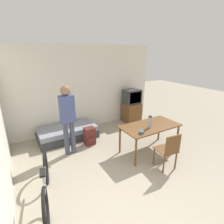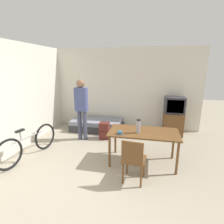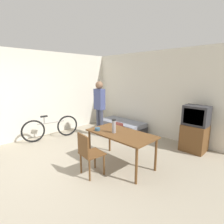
{
  "view_description": "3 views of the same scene",
  "coord_description": "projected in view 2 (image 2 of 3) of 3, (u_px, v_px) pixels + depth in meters",
  "views": [
    {
      "loc": [
        -1.92,
        -1.48,
        2.5
      ],
      "look_at": [
        0.16,
        2.02,
        1.07
      ],
      "focal_mm": 28.0,
      "sensor_mm": 36.0,
      "label": 1
    },
    {
      "loc": [
        1.01,
        -2.12,
        2.11
      ],
      "look_at": [
        0.14,
        1.95,
        1.01
      ],
      "focal_mm": 28.0,
      "sensor_mm": 36.0,
      "label": 2
    },
    {
      "loc": [
        3.35,
        -1.17,
        1.96
      ],
      "look_at": [
        0.22,
        1.94,
        1.02
      ],
      "focal_mm": 28.0,
      "sensor_mm": 36.0,
      "label": 3
    }
  ],
  "objects": [
    {
      "name": "daybed",
      "position": [
        97.0,
        125.0,
        5.91
      ],
      "size": [
        1.7,
        0.84,
        0.37
      ],
      "color": "#333338",
      "rests_on": "ground_plane"
    },
    {
      "name": "wooden_chair",
      "position": [
        133.0,
        159.0,
        3.13
      ],
      "size": [
        0.46,
        0.46,
        0.87
      ],
      "color": "brown",
      "rests_on": "ground_plane"
    },
    {
      "name": "wall_left",
      "position": [
        24.0,
        96.0,
        4.62
      ],
      "size": [
        0.06,
        4.76,
        2.7
      ],
      "color": "silver",
      "rests_on": "ground_plane"
    },
    {
      "name": "thermos_flask",
      "position": [
        138.0,
        126.0,
        3.65
      ],
      "size": [
        0.09,
        0.09,
        0.3
      ],
      "color": "#99999E",
      "rests_on": "dining_table"
    },
    {
      "name": "ground_plane",
      "position": [
        77.0,
        204.0,
        2.74
      ],
      "size": [
        20.0,
        20.0,
        0.0
      ],
      "primitive_type": "plane",
      "color": "#9E937F"
    },
    {
      "name": "backpack",
      "position": [
        104.0,
        131.0,
        5.19
      ],
      "size": [
        0.28,
        0.26,
        0.5
      ],
      "color": "#56231E",
      "rests_on": "ground_plane"
    },
    {
      "name": "tv",
      "position": [
        173.0,
        117.0,
        5.44
      ],
      "size": [
        0.59,
        0.53,
        1.2
      ],
      "color": "brown",
      "rests_on": "ground_plane"
    },
    {
      "name": "mate_bowl",
      "position": [
        120.0,
        133.0,
        3.62
      ],
      "size": [
        0.12,
        0.12,
        0.06
      ],
      "color": "#335670",
      "rests_on": "dining_table"
    },
    {
      "name": "person_standing",
      "position": [
        81.0,
        105.0,
        4.94
      ],
      "size": [
        0.34,
        0.24,
        1.77
      ],
      "color": "#3D4256",
      "rests_on": "ground_plane"
    },
    {
      "name": "dining_table",
      "position": [
        143.0,
        135.0,
        3.79
      ],
      "size": [
        1.49,
        0.77,
        0.74
      ],
      "color": "brown",
      "rests_on": "ground_plane"
    },
    {
      "name": "bicycle",
      "position": [
        29.0,
        144.0,
        4.07
      ],
      "size": [
        0.37,
        1.69,
        0.76
      ],
      "color": "black",
      "rests_on": "ground_plane"
    },
    {
      "name": "wall_back",
      "position": [
        119.0,
        89.0,
        5.98
      ],
      "size": [
        5.38,
        0.06,
        2.7
      ],
      "color": "silver",
      "rests_on": "ground_plane"
    }
  ]
}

